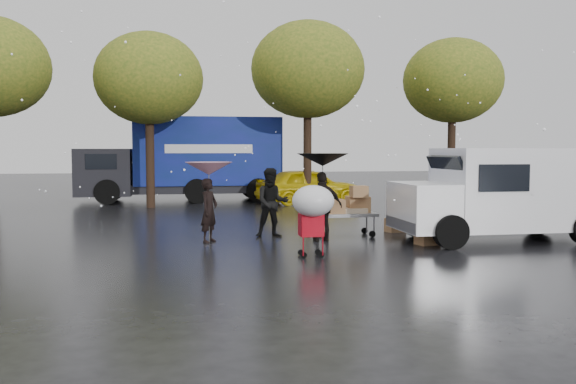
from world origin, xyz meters
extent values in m
plane|color=black|center=(0.00, 0.00, 0.00)|extent=(90.00, 90.00, 0.00)
imported|color=black|center=(-1.77, 0.99, 0.75)|extent=(0.60, 0.65, 1.50)
imported|color=black|center=(-0.20, 1.55, 0.86)|extent=(0.86, 0.68, 1.71)
imported|color=black|center=(0.88, 0.69, 0.82)|extent=(0.99, 0.46, 1.65)
cylinder|color=#4C4C4C|center=(-1.77, 0.99, 0.86)|extent=(0.02, 0.02, 1.73)
cone|color=#DA598C|center=(-1.77, 0.99, 1.73)|extent=(1.10, 1.10, 0.30)
sphere|color=#4C4C4C|center=(-1.77, 0.99, 1.76)|extent=(0.06, 0.06, 0.06)
cylinder|color=#4C4C4C|center=(0.88, 0.69, 0.97)|extent=(0.02, 0.02, 1.93)
cone|color=black|center=(0.88, 0.69, 1.93)|extent=(1.23, 1.23, 0.30)
sphere|color=#4C4C4C|center=(0.88, 0.69, 1.96)|extent=(0.06, 0.06, 0.06)
cube|color=slate|center=(1.64, 1.39, 0.55)|extent=(1.50, 0.80, 0.08)
cylinder|color=slate|center=(0.89, 1.39, 0.80)|extent=(0.04, 0.04, 0.60)
cube|color=olive|center=(1.99, 1.49, 0.79)|extent=(0.55, 0.45, 0.40)
cube|color=olive|center=(1.34, 1.29, 0.77)|extent=(0.45, 0.40, 0.35)
cube|color=olive|center=(1.94, 1.24, 1.13)|extent=(0.40, 0.35, 0.28)
cube|color=tan|center=(1.69, 1.39, 0.65)|extent=(0.90, 0.55, 0.12)
cylinder|color=black|center=(1.04, 1.07, 0.08)|extent=(0.16, 0.05, 0.16)
cylinder|color=black|center=(1.04, 1.71, 0.08)|extent=(0.16, 0.05, 0.16)
cylinder|color=black|center=(2.24, 1.07, 0.08)|extent=(0.16, 0.05, 0.16)
cylinder|color=black|center=(2.24, 1.71, 0.08)|extent=(0.16, 0.05, 0.16)
cube|color=#A90917|center=(0.16, -1.31, 0.65)|extent=(0.47, 0.41, 0.45)
cylinder|color=#A90917|center=(0.16, -1.50, 1.02)|extent=(0.42, 0.02, 0.02)
cylinder|color=#4C4C4C|center=(0.16, -1.50, 0.95)|extent=(0.02, 0.02, 0.60)
ellipsoid|color=white|center=(0.16, -1.50, 1.15)|extent=(0.84, 0.84, 0.63)
cylinder|color=black|center=(-0.02, -1.47, 0.06)|extent=(0.12, 0.04, 0.12)
cylinder|color=black|center=(-0.02, -1.15, 0.06)|extent=(0.12, 0.04, 0.12)
cylinder|color=black|center=(0.34, -1.47, 0.06)|extent=(0.12, 0.04, 0.12)
cylinder|color=black|center=(0.34, -1.15, 0.06)|extent=(0.12, 0.04, 0.12)
cube|color=white|center=(5.55, -0.03, 1.25)|extent=(3.80, 2.00, 1.90)
cube|color=white|center=(3.15, -0.03, 0.85)|extent=(1.20, 1.95, 1.10)
cube|color=black|center=(3.70, -0.03, 1.70)|extent=(0.37, 1.70, 0.67)
cube|color=slate|center=(2.60, -0.03, 0.45)|extent=(0.12, 1.90, 0.25)
cylinder|color=black|center=(3.35, -0.98, 0.38)|extent=(0.76, 0.28, 0.76)
cylinder|color=black|center=(3.35, 0.92, 0.38)|extent=(0.76, 0.28, 0.76)
cylinder|color=black|center=(6.65, 0.92, 0.38)|extent=(0.76, 0.28, 0.76)
cube|color=navy|center=(-1.24, 12.66, 2.10)|extent=(6.00, 2.50, 2.80)
cube|color=black|center=(-5.44, 12.66, 1.25)|extent=(2.20, 2.40, 1.90)
cube|color=black|center=(-2.24, 12.66, 0.55)|extent=(8.00, 2.30, 0.35)
cube|color=white|center=(-1.24, 11.40, 2.20)|extent=(3.50, 0.03, 0.35)
cylinder|color=black|center=(-5.24, 11.51, 0.50)|extent=(1.00, 0.30, 1.00)
cylinder|color=black|center=(-5.24, 13.81, 0.50)|extent=(1.00, 0.30, 1.00)
cylinder|color=black|center=(0.76, 11.51, 0.50)|extent=(1.00, 0.30, 1.00)
cylinder|color=black|center=(0.76, 13.81, 0.50)|extent=(1.00, 0.30, 1.00)
cube|color=olive|center=(3.11, -0.27, 0.21)|extent=(0.55, 0.48, 0.43)
cube|color=olive|center=(3.15, 1.93, 0.18)|extent=(0.54, 0.46, 0.36)
imported|color=#D9BB0B|center=(2.66, 10.57, 0.72)|extent=(4.43, 2.39, 1.43)
cylinder|color=black|center=(-3.50, 10.00, 2.24)|extent=(0.32, 0.32, 4.48)
ellipsoid|color=#325317|center=(-3.50, 10.00, 4.80)|extent=(4.00, 4.00, 3.40)
cylinder|color=black|center=(2.50, 10.00, 2.45)|extent=(0.32, 0.32, 4.90)
ellipsoid|color=#325317|center=(2.50, 10.00, 5.25)|extent=(4.40, 4.40, 3.74)
cylinder|color=black|center=(8.50, 10.00, 2.31)|extent=(0.32, 0.32, 4.62)
ellipsoid|color=#325317|center=(8.50, 10.00, 4.95)|extent=(4.00, 4.00, 3.40)
camera|label=1|loc=(-2.47, -13.28, 2.17)|focal=38.00mm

